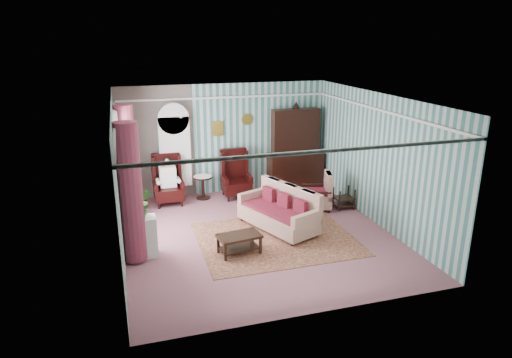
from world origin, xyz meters
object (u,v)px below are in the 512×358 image
object	(u,v)px
dresser_hutch	(296,147)
floral_armchair	(317,189)
nest_table	(344,198)
wingback_left	(168,180)
bookcase	(175,156)
coffee_table	(239,244)
sofa	(278,209)
wingback_right	(236,174)
plant_stand	(142,237)
round_side_table	(203,187)
seated_woman	(168,182)

from	to	relation	value
dresser_hutch	floral_armchair	bearing A→B (deg)	-92.98
nest_table	wingback_left	bearing A→B (deg)	159.15
wingback_left	nest_table	size ratio (longest dim) A/B	2.31
bookcase	coffee_table	bearing A→B (deg)	-78.12
dresser_hutch	sofa	size ratio (longest dim) A/B	1.24
bookcase	nest_table	size ratio (longest dim) A/B	4.15
bookcase	wingback_right	world-z (taller)	bookcase
wingback_left	plant_stand	world-z (taller)	wingback_left
dresser_hutch	round_side_table	size ratio (longest dim) A/B	3.93
dresser_hutch	sofa	world-z (taller)	dresser_hutch
plant_stand	sofa	xyz separation A→B (m)	(2.92, 0.50, 0.06)
wingback_left	sofa	size ratio (longest dim) A/B	0.65
seated_woman	nest_table	xyz separation A→B (m)	(4.07, -1.55, -0.32)
bookcase	dresser_hutch	world-z (taller)	dresser_hutch
floral_armchair	bookcase	bearing A→B (deg)	76.78
floral_armchair	coffee_table	world-z (taller)	floral_armchair
seated_woman	coffee_table	world-z (taller)	seated_woman
round_side_table	floral_armchair	bearing A→B (deg)	-31.16
seated_woman	nest_table	world-z (taller)	seated_woman
wingback_right	plant_stand	distance (m)	3.76
nest_table	coffee_table	xyz separation A→B (m)	(-3.07, -1.62, -0.07)
round_side_table	floral_armchair	distance (m)	2.95
floral_armchair	round_side_table	bearing A→B (deg)	74.70
round_side_table	plant_stand	world-z (taller)	plant_stand
seated_woman	nest_table	size ratio (longest dim) A/B	2.19
wingback_right	wingback_left	bearing A→B (deg)	180.00
wingback_right	seated_woman	xyz separation A→B (m)	(-1.75, 0.00, -0.04)
plant_stand	floral_armchair	world-z (taller)	floral_armchair
bookcase	coffee_table	distance (m)	3.75
plant_stand	wingback_right	bearing A→B (deg)	47.16
seated_woman	floral_armchair	bearing A→B (deg)	-21.87
dresser_hutch	round_side_table	bearing A→B (deg)	-177.36
bookcase	sofa	size ratio (longest dim) A/B	1.17
nest_table	coffee_table	bearing A→B (deg)	-152.21
nest_table	seated_woman	bearing A→B (deg)	159.15
seated_woman	round_side_table	world-z (taller)	seated_woman
wingback_left	plant_stand	bearing A→B (deg)	-106.22
dresser_hutch	nest_table	distance (m)	2.11
dresser_hutch	wingback_left	world-z (taller)	dresser_hutch
sofa	coffee_table	xyz separation A→B (m)	(-1.12, -0.92, -0.26)
wingback_right	coffee_table	size ratio (longest dim) A/B	1.51
round_side_table	coffee_table	distance (m)	3.32
wingback_left	seated_woman	distance (m)	0.04
dresser_hutch	wingback_right	size ratio (longest dim) A/B	1.89
wingback_right	round_side_table	world-z (taller)	wingback_right
round_side_table	coffee_table	world-z (taller)	round_side_table
plant_stand	sofa	distance (m)	2.96
bookcase	sofa	xyz separation A→B (m)	(1.87, -2.64, -0.66)
floral_armchair	sofa	bearing A→B (deg)	139.98
wingback_right	nest_table	bearing A→B (deg)	-33.75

